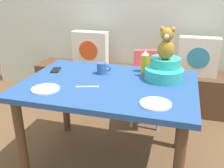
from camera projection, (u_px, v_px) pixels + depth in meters
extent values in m
plane|color=brown|center=(109.00, 161.00, 2.21)|extent=(8.00, 8.00, 0.00)
cube|color=brown|center=(136.00, 86.00, 3.21)|extent=(2.60, 0.44, 0.46)
cube|color=white|center=(90.00, 49.00, 3.18)|extent=(0.44, 0.14, 0.44)
cylinder|color=#D84C1E|center=(88.00, 51.00, 3.11)|extent=(0.24, 0.01, 0.24)
cube|color=white|center=(198.00, 57.00, 2.85)|extent=(0.44, 0.14, 0.44)
cylinder|color=teal|center=(198.00, 58.00, 2.78)|extent=(0.24, 0.01, 0.24)
cube|color=#264C8C|center=(108.00, 85.00, 1.94)|extent=(1.32, 0.93, 0.04)
cylinder|color=brown|center=(21.00, 141.00, 1.89)|extent=(0.07, 0.07, 0.70)
cylinder|color=brown|center=(65.00, 100.00, 2.56)|extent=(0.07, 0.07, 0.70)
cylinder|color=brown|center=(181.00, 115.00, 2.27)|extent=(0.07, 0.07, 0.70)
cylinder|color=#D84C59|center=(148.00, 79.00, 2.65)|extent=(0.34, 0.34, 0.10)
cube|color=#D84C59|center=(148.00, 61.00, 2.72)|extent=(0.30, 0.12, 0.24)
cube|color=white|center=(151.00, 80.00, 2.46)|extent=(0.34, 0.27, 0.02)
cylinder|color=silver|center=(132.00, 107.00, 2.67)|extent=(0.03, 0.03, 0.46)
cylinder|color=silver|center=(159.00, 111.00, 2.59)|extent=(0.03, 0.03, 0.46)
cylinder|color=silver|center=(137.00, 97.00, 2.92)|extent=(0.03, 0.03, 0.46)
cylinder|color=silver|center=(161.00, 100.00, 2.85)|extent=(0.03, 0.03, 0.46)
cylinder|color=#2FB1A5|center=(164.00, 74.00, 1.98)|extent=(0.30, 0.30, 0.09)
cylinder|color=#2FB1A5|center=(165.00, 62.00, 2.01)|extent=(0.24, 0.24, 0.07)
ellipsoid|color=olive|center=(166.00, 50.00, 1.93)|extent=(0.13, 0.11, 0.15)
sphere|color=olive|center=(167.00, 34.00, 1.89)|extent=(0.10, 0.10, 0.10)
sphere|color=beige|center=(167.00, 36.00, 1.85)|extent=(0.04, 0.04, 0.04)
sphere|color=olive|center=(162.00, 29.00, 1.88)|extent=(0.04, 0.04, 0.04)
sphere|color=olive|center=(173.00, 29.00, 1.87)|extent=(0.04, 0.04, 0.04)
cylinder|color=gold|center=(145.00, 63.00, 2.15)|extent=(0.07, 0.07, 0.15)
cone|color=white|center=(145.00, 53.00, 2.11)|extent=(0.06, 0.06, 0.03)
cylinder|color=#335999|center=(102.00, 68.00, 2.11)|extent=(0.08, 0.08, 0.09)
torus|color=#335999|center=(108.00, 68.00, 2.09)|extent=(0.06, 0.01, 0.06)
cylinder|color=white|center=(156.00, 104.00, 1.58)|extent=(0.20, 0.20, 0.01)
cylinder|color=white|center=(46.00, 89.00, 1.80)|extent=(0.20, 0.20, 0.01)
cube|color=black|center=(56.00, 70.00, 2.20)|extent=(0.11, 0.16, 0.01)
cube|color=silver|center=(87.00, 87.00, 1.85)|extent=(0.17, 0.07, 0.01)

